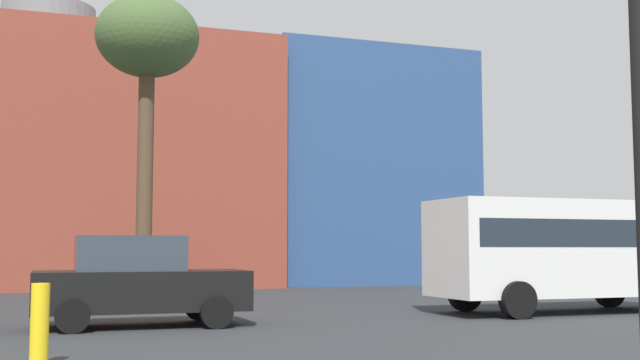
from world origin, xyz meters
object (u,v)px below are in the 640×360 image
object	(u,v)px
parked_car_2	(138,281)
bollard_yellow_1	(40,325)
bare_tree_0	(147,45)
white_bus	(567,246)

from	to	relation	value
parked_car_2	bollard_yellow_1	size ratio (longest dim) A/B	3.81
parked_car_2	bare_tree_0	distance (m)	9.13
bollard_yellow_1	bare_tree_0	bearing A→B (deg)	76.99
parked_car_2	white_bus	xyz separation A→B (m)	(10.37, 0.14, 0.72)
bare_tree_0	white_bus	bearing A→B (deg)	-33.06
bare_tree_0	bollard_yellow_1	world-z (taller)	bare_tree_0
bollard_yellow_1	parked_car_2	bearing A→B (deg)	70.21
white_bus	bollard_yellow_1	size ratio (longest dim) A/B	6.20
parked_car_2	bollard_yellow_1	bearing A→B (deg)	-109.79
parked_car_2	bollard_yellow_1	world-z (taller)	parked_car_2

